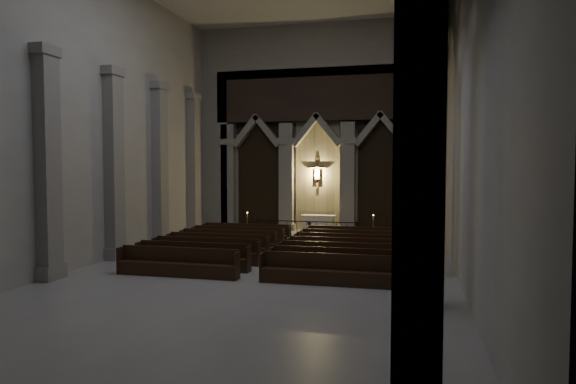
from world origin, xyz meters
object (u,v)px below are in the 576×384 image
(worshipper, at_px, (309,232))
(candle_stand_left, at_px, (247,231))
(altar, at_px, (319,224))
(candle_stand_right, at_px, (373,235))
(altar_rail, at_px, (307,227))
(pews, at_px, (278,252))

(worshipper, bearing_deg, candle_stand_left, -175.41)
(altar, distance_m, candle_stand_right, 3.88)
(candle_stand_left, xyz_separation_m, worshipper, (3.67, -1.16, 0.18))
(candle_stand_left, relative_size, worshipper, 1.25)
(altar_rail, height_order, worshipper, worshipper)
(pews, xyz_separation_m, worshipper, (0.32, 4.84, 0.23))
(candle_stand_right, bearing_deg, candle_stand_left, 179.67)
(altar, height_order, pews, altar)
(altar_rail, xyz_separation_m, worshipper, (0.32, -0.95, -0.14))
(candle_stand_right, relative_size, pews, 0.14)
(candle_stand_left, relative_size, candle_stand_right, 0.98)
(pews, bearing_deg, altar_rail, 90.00)
(altar, xyz_separation_m, candle_stand_left, (-3.57, -2.09, -0.26))
(altar, distance_m, worshipper, 3.26)
(altar_rail, bearing_deg, worshipper, -71.27)
(worshipper, bearing_deg, candle_stand_right, 41.96)
(candle_stand_left, distance_m, candle_stand_right, 6.80)
(candle_stand_left, bearing_deg, pews, -60.83)
(candle_stand_right, relative_size, worshipper, 1.28)
(altar, height_order, candle_stand_left, candle_stand_left)
(altar_rail, distance_m, worshipper, 1.02)
(altar, xyz_separation_m, pews, (-0.22, -8.09, -0.31))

